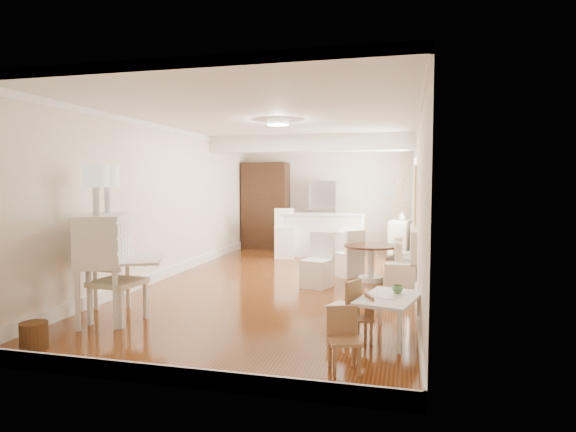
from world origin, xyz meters
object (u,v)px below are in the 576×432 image
at_px(secretary_bureau, 104,267).
at_px(kids_chair_c, 345,340).
at_px(breakfast_counter, 321,235).
at_px(fridge, 336,216).
at_px(kids_chair_b, 343,305).
at_px(sideboard, 400,239).
at_px(bar_stool_left, 284,233).
at_px(slip_chair_far, 349,253).
at_px(bar_stool_right, 348,237).
at_px(slip_chair_near, 317,260).
at_px(dining_table, 371,263).
at_px(wicker_basket, 34,336).
at_px(kids_table, 389,317).
at_px(gustavian_armchair, 118,281).
at_px(pantry_cabinet, 266,206).
at_px(kids_chair_a, 360,318).

height_order(secretary_bureau, kids_chair_c, secretary_bureau).
height_order(breakfast_counter, fridge, fridge).
bearing_deg(fridge, kids_chair_b, -81.02).
bearing_deg(sideboard, kids_chair_c, -84.56).
height_order(fridge, sideboard, fridge).
xyz_separation_m(secretary_bureau, fridge, (2.00, 6.96, 0.22)).
xyz_separation_m(secretary_bureau, sideboard, (3.64, 6.16, -0.24)).
bearing_deg(bar_stool_left, sideboard, 0.02).
distance_m(secretary_bureau, slip_chair_far, 4.53).
xyz_separation_m(kids_chair_b, breakfast_counter, (-1.27, 5.73, 0.19)).
height_order(secretary_bureau, bar_stool_right, secretary_bureau).
relative_size(slip_chair_near, fridge, 0.52).
xyz_separation_m(dining_table, slip_chair_near, (-0.85, -0.70, 0.14)).
bearing_deg(kids_chair_c, slip_chair_far, 76.98).
height_order(kids_chair_c, breakfast_counter, breakfast_counter).
relative_size(dining_table, slip_chair_far, 1.09).
bearing_deg(slip_chair_far, sideboard, -154.22).
height_order(wicker_basket, bar_stool_left, bar_stool_left).
bearing_deg(breakfast_counter, kids_table, -72.79).
xyz_separation_m(gustavian_armchair, pantry_cabinet, (-0.14, 7.06, 0.62)).
xyz_separation_m(pantry_cabinet, fridge, (1.90, -0.03, -0.25)).
xyz_separation_m(kids_table, slip_chair_near, (-1.28, 2.44, 0.22)).
distance_m(dining_table, sideboard, 2.96).
height_order(gustavian_armchair, kids_chair_b, gustavian_armchair).
distance_m(gustavian_armchair, kids_chair_a, 3.06).
relative_size(kids_chair_a, kids_chair_c, 0.88).
distance_m(bar_stool_right, pantry_cabinet, 2.89).
height_order(dining_table, slip_chair_near, slip_chair_near).
xyz_separation_m(kids_chair_c, slip_chair_far, (-0.50, 4.60, 0.14)).
xyz_separation_m(gustavian_armchair, kids_chair_a, (3.05, -0.03, -0.26)).
bearing_deg(fridge, wicker_basket, -104.19).
distance_m(slip_chair_near, bar_stool_right, 2.95).
distance_m(breakfast_counter, bar_stool_right, 0.80).
xyz_separation_m(wicker_basket, sideboard, (3.70, 7.33, 0.30)).
distance_m(wicker_basket, kids_chair_c, 3.30).
xyz_separation_m(gustavian_armchair, bar_stool_left, (0.76, 5.53, 0.05)).
relative_size(secretary_bureau, bar_stool_left, 1.18).
bearing_deg(dining_table, bar_stool_left, 134.30).
bearing_deg(bar_stool_left, bar_stool_right, -13.84).
relative_size(wicker_basket, kids_chair_b, 0.44).
bearing_deg(bar_stool_right, slip_chair_far, -83.03).
bearing_deg(kids_chair_c, kids_chair_b, 78.54).
relative_size(kids_chair_b, bar_stool_right, 0.62).
bearing_deg(gustavian_armchair, wicker_basket, 170.66).
height_order(kids_chair_b, breakfast_counter, breakfast_counter).
height_order(kids_chair_c, pantry_cabinet, pantry_cabinet).
bearing_deg(gustavian_armchair, fridge, -8.15).
relative_size(kids_chair_b, kids_chair_c, 1.07).
height_order(bar_stool_left, fridge, fridge).
xyz_separation_m(breakfast_counter, pantry_cabinet, (-1.70, 1.08, 0.63)).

